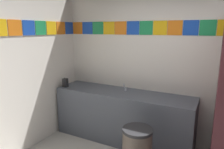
% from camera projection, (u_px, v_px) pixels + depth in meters
% --- Properties ---
extents(wall_back, '(4.40, 0.09, 2.75)m').
position_uv_depth(wall_back, '(188.00, 64.00, 3.24)').
color(wall_back, silver).
rests_on(wall_back, ground_plane).
extents(vanity_counter, '(2.37, 0.61, 0.87)m').
position_uv_depth(vanity_counter, '(122.00, 116.00, 3.58)').
color(vanity_counter, '#4C515B').
rests_on(vanity_counter, ground_plane).
extents(faucet_center, '(0.04, 0.10, 0.14)m').
position_uv_depth(faucet_center, '(125.00, 88.00, 3.56)').
color(faucet_center, silver).
rests_on(faucet_center, vanity_counter).
extents(soap_dispenser, '(0.09, 0.09, 0.16)m').
position_uv_depth(soap_dispenser, '(65.00, 83.00, 3.80)').
color(soap_dispenser, black).
rests_on(soap_dispenser, vanity_counter).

